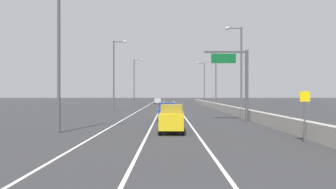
{
  "coord_description": "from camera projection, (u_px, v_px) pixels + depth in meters",
  "views": [
    {
      "loc": [
        -0.56,
        -5.78,
        2.86
      ],
      "look_at": [
        -0.44,
        37.89,
        2.76
      ],
      "focal_mm": 34.82,
      "sensor_mm": 36.0,
      "label": 1
    }
  ],
  "objects": [
    {
      "name": "lamp_post_right_fourth",
      "position": [
        203.0,
        81.0,
        89.01
      ],
      "size": [
        2.14,
        0.44,
        11.45
      ],
      "color": "#4C4C51",
      "rests_on": "ground_plane"
    },
    {
      "name": "lamp_post_left_near",
      "position": [
        61.0,
        44.0,
        23.83
      ],
      "size": [
        2.14,
        0.44,
        11.45
      ],
      "color": "#4C4C51",
      "rests_on": "ground_plane"
    },
    {
      "name": "lamp_post_right_second",
      "position": [
        239.0,
        65.0,
        41.59
      ],
      "size": [
        2.14,
        0.44,
        11.45
      ],
      "color": "#4C4C51",
      "rests_on": "ground_plane"
    },
    {
      "name": "lamp_post_left_far",
      "position": [
        134.0,
        79.0,
        80.73
      ],
      "size": [
        2.14,
        0.44,
        11.45
      ],
      "color": "#4C4C51",
      "rests_on": "ground_plane"
    },
    {
      "name": "lamp_post_right_third",
      "position": [
        214.0,
        76.0,
        65.3
      ],
      "size": [
        2.14,
        0.44,
        11.45
      ],
      "color": "#4C4C51",
      "rests_on": "ground_plane"
    },
    {
      "name": "overhead_sign_gantry",
      "position": [
        239.0,
        76.0,
        34.51
      ],
      "size": [
        4.68,
        0.36,
        7.5
      ],
      "color": "#47474C",
      "rests_on": "ground_plane"
    },
    {
      "name": "car_silver_2",
      "position": [
        157.0,
        100.0,
        90.86
      ],
      "size": [
        1.86,
        4.05,
        2.07
      ],
      "color": "#B7B7BC",
      "rests_on": "ground_plane"
    },
    {
      "name": "ground_plane",
      "position": [
        170.0,
        107.0,
        69.79
      ],
      "size": [
        320.0,
        320.0,
        0.0
      ],
      "primitive_type": "plane",
      "color": "#2D2D30"
    },
    {
      "name": "speed_advisory_sign",
      "position": [
        304.0,
        112.0,
        19.17
      ],
      "size": [
        0.6,
        0.11,
        3.0
      ],
      "color": "#4C4C51",
      "rests_on": "ground_plane"
    },
    {
      "name": "lane_stripe_center",
      "position": [
        159.0,
        109.0,
        60.78
      ],
      "size": [
        0.16,
        130.0,
        0.0
      ],
      "primitive_type": "cube",
      "color": "silver",
      "rests_on": "ground_plane"
    },
    {
      "name": "car_yellow_0",
      "position": [
        171.0,
        119.0,
        23.85
      ],
      "size": [
        1.91,
        4.21,
        2.08
      ],
      "color": "gold",
      "rests_on": "ground_plane"
    },
    {
      "name": "lamp_post_left_mid",
      "position": [
        114.0,
        71.0,
        52.28
      ],
      "size": [
        2.14,
        0.44,
        11.45
      ],
      "color": "#4C4C51",
      "rests_on": "ground_plane"
    },
    {
      "name": "lane_stripe_right",
      "position": [
        178.0,
        109.0,
        60.79
      ],
      "size": [
        0.16,
        130.0,
        0.0
      ],
      "primitive_type": "cube",
      "color": "silver",
      "rests_on": "ground_plane"
    },
    {
      "name": "jersey_barrier_right",
      "position": [
        231.0,
        110.0,
        45.81
      ],
      "size": [
        0.6,
        120.0,
        1.1
      ],
      "primitive_type": "cube",
      "color": "#9E998E",
      "rests_on": "ground_plane"
    },
    {
      "name": "car_blue_1",
      "position": [
        166.0,
        112.0,
        33.63
      ],
      "size": [
        2.01,
        4.44,
        1.94
      ],
      "color": "#1E389E",
      "rests_on": "ground_plane"
    },
    {
      "name": "lamp_post_right_near",
      "position": [
        335.0,
        28.0,
        17.88
      ],
      "size": [
        2.14,
        0.44,
        11.45
      ],
      "color": "#4C4C51",
      "rests_on": "ground_plane"
    },
    {
      "name": "lane_stripe_left",
      "position": [
        141.0,
        109.0,
        60.77
      ],
      "size": [
        0.16,
        130.0,
        0.0
      ],
      "primitive_type": "cube",
      "color": "silver",
      "rests_on": "ground_plane"
    }
  ]
}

